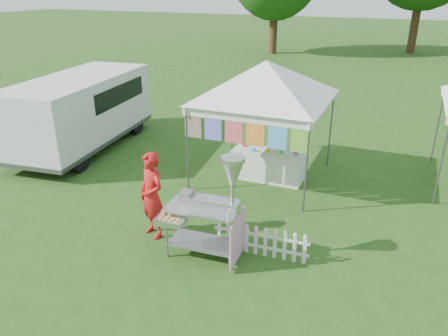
% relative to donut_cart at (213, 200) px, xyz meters
% --- Properties ---
extents(ground, '(120.00, 120.00, 0.00)m').
position_rel_donut_cart_xyz_m(ground, '(-0.31, 0.28, -1.18)').
color(ground, '#234A15').
rests_on(ground, ground).
extents(canopy_main, '(4.24, 4.24, 3.45)m').
position_rel_donut_cart_xyz_m(canopy_main, '(-0.31, 3.78, 1.80)').
color(canopy_main, '#59595E').
rests_on(canopy_main, ground).
extents(donut_cart, '(1.44, 1.07, 2.01)m').
position_rel_donut_cart_xyz_m(donut_cart, '(0.00, 0.00, 0.00)').
color(donut_cart, gray).
rests_on(donut_cart, ground).
extents(vendor, '(0.76, 0.66, 1.76)m').
position_rel_donut_cart_xyz_m(vendor, '(-1.42, 0.25, -0.30)').
color(vendor, red).
rests_on(vendor, ground).
extents(cargo_van, '(2.64, 5.37, 2.15)m').
position_rel_donut_cart_xyz_m(cargo_van, '(-6.03, 3.91, -0.03)').
color(cargo_van, silver).
rests_on(cargo_van, ground).
extents(picket_fence, '(1.80, 0.13, 0.56)m').
position_rel_donut_cart_xyz_m(picket_fence, '(0.76, 0.40, -0.90)').
color(picket_fence, silver).
rests_on(picket_fence, ground).
extents(display_table, '(1.80, 0.70, 0.75)m').
position_rel_donut_cart_xyz_m(display_table, '(-0.16, 3.74, -0.81)').
color(display_table, white).
rests_on(display_table, ground).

